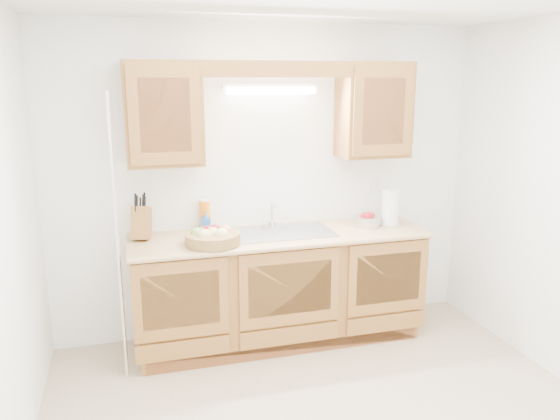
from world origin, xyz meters
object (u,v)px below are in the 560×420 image
object	(u,v)px
fruit_basket	(213,237)
paper_towel	(390,208)
knife_block	(141,222)
apple_bowl	(367,220)

from	to	relation	value
fruit_basket	paper_towel	xyz separation A→B (m)	(1.48, 0.13, 0.09)
knife_block	apple_bowl	world-z (taller)	knife_block
fruit_basket	paper_towel	size ratio (longest dim) A/B	1.54
apple_bowl	fruit_basket	bearing A→B (deg)	-173.41
knife_block	paper_towel	bearing A→B (deg)	11.50
fruit_basket	knife_block	bearing A→B (deg)	150.50
knife_block	apple_bowl	distance (m)	1.78
knife_block	paper_towel	distance (m)	1.98
paper_towel	apple_bowl	bearing A→B (deg)	173.89
knife_block	apple_bowl	size ratio (longest dim) A/B	1.56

